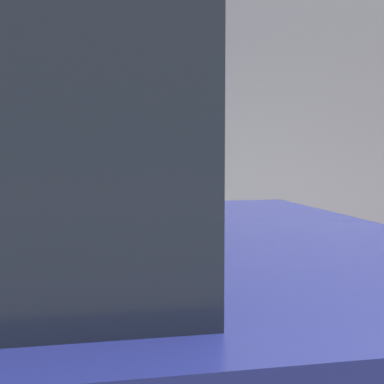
{
  "coord_description": "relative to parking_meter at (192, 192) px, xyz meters",
  "views": [
    {
      "loc": [
        -1.18,
        -1.87,
        1.3
      ],
      "look_at": [
        -0.55,
        1.34,
        1.05
      ],
      "focal_mm": 50.0,
      "sensor_mm": 36.0,
      "label": 1
    }
  ],
  "objects": [
    {
      "name": "parking_meter",
      "position": [
        0.0,
        0.0,
        0.0
      ],
      "size": [
        0.2,
        0.12,
        1.41
      ],
      "color": "slate",
      "rests_on": "sidewalk"
    },
    {
      "name": "building_facade",
      "position": [
        0.55,
        2.69,
        1.36
      ],
      "size": [
        24.0,
        0.3,
        4.82
      ],
      "color": "gray",
      "rests_on": "ground_plane"
    },
    {
      "name": "sidewalk",
      "position": [
        0.55,
        0.86,
        -0.99
      ],
      "size": [
        24.0,
        2.8,
        0.13
      ],
      "color": "#ADAAA3",
      "rests_on": "ground_plane"
    }
  ]
}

